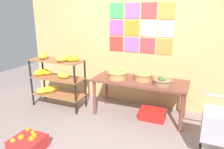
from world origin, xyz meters
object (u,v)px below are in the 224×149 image
object	(u,v)px
banana_shelf_unit	(56,75)
fruit_basket_back_right	(162,81)
produce_crate_under_table	(152,114)
orange_crate_foreground	(28,143)
display_table	(139,84)
fruit_basket_right	(118,75)
fruit_basket_centre	(143,76)

from	to	relation	value
banana_shelf_unit	fruit_basket_back_right	world-z (taller)	banana_shelf_unit
fruit_basket_back_right	produce_crate_under_table	world-z (taller)	fruit_basket_back_right
banana_shelf_unit	produce_crate_under_table	size ratio (longest dim) A/B	2.44
fruit_basket_back_right	orange_crate_foreground	distance (m)	2.20
display_table	fruit_basket_back_right	size ratio (longest dim) A/B	5.29
banana_shelf_unit	orange_crate_foreground	xyz separation A→B (m)	(0.52, -1.35, -0.55)
produce_crate_under_table	fruit_basket_right	bearing A→B (deg)	-176.64
fruit_basket_right	display_table	bearing A→B (deg)	11.16
fruit_basket_back_right	fruit_basket_centre	world-z (taller)	fruit_basket_centre
produce_crate_under_table	orange_crate_foreground	distance (m)	2.06
fruit_basket_right	produce_crate_under_table	bearing A→B (deg)	3.36
fruit_basket_back_right	produce_crate_under_table	bearing A→B (deg)	150.90
banana_shelf_unit	display_table	distance (m)	1.64
banana_shelf_unit	fruit_basket_back_right	distance (m)	2.05
banana_shelf_unit	fruit_basket_centre	bearing A→B (deg)	7.95
fruit_basket_right	orange_crate_foreground	bearing A→B (deg)	-115.78
banana_shelf_unit	fruit_basket_right	world-z (taller)	banana_shelf_unit
banana_shelf_unit	fruit_basket_centre	distance (m)	1.70
fruit_basket_centre	produce_crate_under_table	distance (m)	0.71
produce_crate_under_table	fruit_basket_centre	bearing A→B (deg)	167.60
orange_crate_foreground	display_table	bearing A→B (deg)	54.81
display_table	orange_crate_foreground	distance (m)	1.99
banana_shelf_unit	orange_crate_foreground	distance (m)	1.54
fruit_basket_back_right	fruit_basket_centre	distance (m)	0.38
banana_shelf_unit	orange_crate_foreground	bearing A→B (deg)	-68.95
fruit_basket_back_right	fruit_basket_centre	size ratio (longest dim) A/B	0.96
fruit_basket_back_right	fruit_basket_centre	bearing A→B (deg)	160.30
banana_shelf_unit	orange_crate_foreground	world-z (taller)	banana_shelf_unit
banana_shelf_unit	display_table	xyz separation A→B (m)	(1.63, 0.23, -0.05)
display_table	fruit_basket_centre	bearing A→B (deg)	8.83
display_table	fruit_basket_right	distance (m)	0.42
fruit_basket_centre	fruit_basket_back_right	bearing A→B (deg)	-19.70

